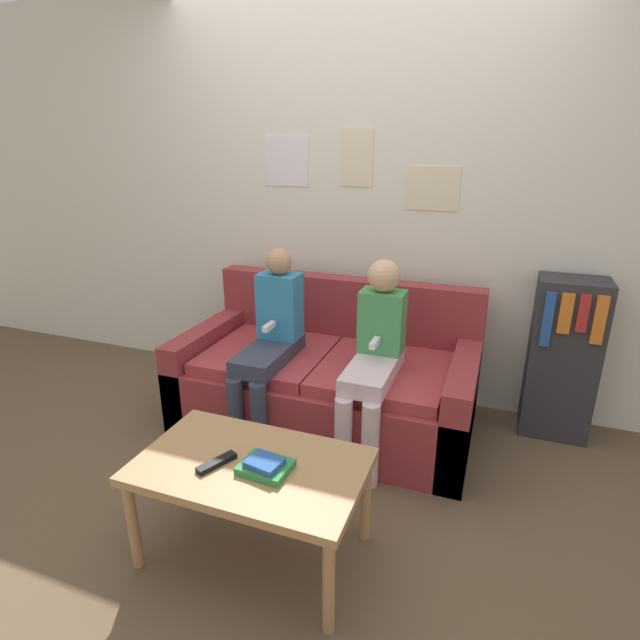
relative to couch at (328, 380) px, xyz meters
The scene contains 9 objects.
ground_plane 0.63m from the couch, 90.00° to the right, with size 10.00×10.00×0.00m, color brown.
wall_back 1.16m from the couch, 90.00° to the left, with size 8.00×0.06×2.60m.
couch is the anchor object (origin of this frame).
coffee_table 1.13m from the couch, 86.36° to the right, with size 0.91×0.55×0.44m.
person_left 0.47m from the couch, 142.49° to the right, with size 0.24×0.60×1.08m.
person_right 0.51m from the couch, 32.08° to the right, with size 0.24×0.60×1.07m.
tv_remote 1.20m from the couch, 92.21° to the right, with size 0.11×0.17×0.02m.
book_stack 1.17m from the couch, 82.54° to the right, with size 0.20×0.17×0.05m.
bookshelf 1.36m from the couch, 15.16° to the left, with size 0.37×0.29×0.94m.
Camera 1 is at (0.92, -2.02, 1.64)m, focal length 28.00 mm.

